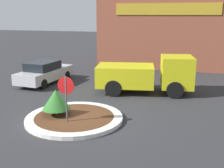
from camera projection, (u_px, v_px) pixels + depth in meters
The scene contains 7 objects.
ground_plane at pixel (75, 120), 12.24m from camera, with size 120.00×120.00×0.00m, color #2D2D30.
traffic_island at pixel (74, 118), 12.22m from camera, with size 4.21×4.21×0.17m.
stop_sign at pixel (66, 92), 11.33m from camera, with size 0.72×0.07×2.07m.
island_shrub at pixel (56, 99), 12.21m from camera, with size 1.22×1.22×1.14m.
utility_truck at pixel (147, 74), 16.23m from camera, with size 5.73×3.04×2.17m.
storefront_building at pixel (169, 33), 25.08m from camera, with size 11.61×6.07×5.68m.
parked_sedan_silver at pixel (45, 72), 18.60m from camera, with size 2.14×4.60×1.48m.
Camera 1 is at (4.84, -10.55, 4.49)m, focal length 45.00 mm.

